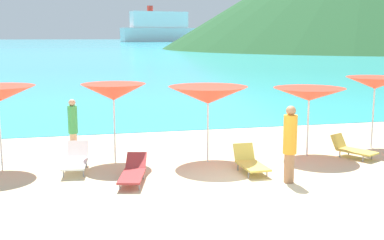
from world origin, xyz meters
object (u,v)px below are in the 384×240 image
object	(u,v)px
lounge_chair_4	(76,160)
umbrella_3	(309,94)
umbrella_4	(375,83)
lounge_chair_1	(352,149)
beachgoer_1	(290,142)
cruise_ship	(159,28)
lounge_chair_3	(133,172)
umbrella_2	(208,95)
lounge_chair_2	(250,162)
umbrella_1	(114,92)
beachgoer_0	(73,125)

from	to	relation	value
lounge_chair_4	umbrella_3	bearing A→B (deg)	7.45
umbrella_4	lounge_chair_1	distance (m)	2.43
umbrella_4	beachgoer_1	xyz separation A→B (m)	(-4.14, -2.91, -1.05)
cruise_ship	lounge_chair_1	bearing A→B (deg)	-109.52
lounge_chair_4	cruise_ship	distance (m)	266.77
lounge_chair_3	cruise_ship	xyz separation A→B (m)	(46.41, 263.73, 7.01)
umbrella_2	umbrella_3	distance (m)	3.06
umbrella_2	umbrella_4	world-z (taller)	umbrella_4
lounge_chair_2	beachgoer_1	size ratio (longest dim) A/B	0.72
umbrella_4	cruise_ship	size ratio (longest dim) A/B	0.05
lounge_chair_3	umbrella_2	bearing A→B (deg)	47.46
umbrella_2	lounge_chair_3	distance (m)	3.19
umbrella_4	beachgoer_1	distance (m)	5.17
umbrella_2	umbrella_3	xyz separation A→B (m)	(3.05, -0.01, -0.06)
umbrella_3	umbrella_4	size ratio (longest dim) A/B	1.02
umbrella_1	lounge_chair_3	distance (m)	2.69
umbrella_2	beachgoer_0	bearing A→B (deg)	153.99
lounge_chair_2	lounge_chair_3	bearing A→B (deg)	-178.63
umbrella_3	cruise_ship	bearing A→B (deg)	81.10
lounge_chair_3	beachgoer_1	distance (m)	3.86
umbrella_3	lounge_chair_2	distance (m)	3.06
lounge_chair_1	lounge_chair_4	xyz separation A→B (m)	(-7.86, 0.39, 0.04)
lounge_chair_1	cruise_ship	distance (m)	265.86
umbrella_4	lounge_chair_1	xyz separation A→B (m)	(-1.29, -0.99, -1.80)
umbrella_2	lounge_chair_3	xyz separation A→B (m)	(-2.29, -1.49, -1.64)
beachgoer_0	umbrella_3	bearing A→B (deg)	-15.45
lounge_chair_3	cruise_ship	distance (m)	267.88
umbrella_3	lounge_chair_2	bearing A→B (deg)	-149.64
umbrella_4	lounge_chair_2	distance (m)	5.38
lounge_chair_2	lounge_chair_4	distance (m)	4.58
lounge_chair_1	lounge_chair_4	bearing A→B (deg)	149.92
umbrella_4	cruise_ship	bearing A→B (deg)	81.61
lounge_chair_3	umbrella_4	bearing A→B (deg)	28.52
umbrella_1	beachgoer_0	size ratio (longest dim) A/B	1.33
umbrella_4	umbrella_3	bearing A→B (deg)	-169.00
beachgoer_0	lounge_chair_1	bearing A→B (deg)	-16.78
lounge_chair_3	beachgoer_1	bearing A→B (deg)	-0.11
umbrella_3	lounge_chair_1	distance (m)	2.02
umbrella_3	lounge_chair_4	xyz separation A→B (m)	(-6.69, -0.12, -1.53)
lounge_chair_1	lounge_chair_3	size ratio (longest dim) A/B	0.77
lounge_chair_1	umbrella_1	bearing A→B (deg)	143.80
umbrella_3	lounge_chair_2	xyz separation A→B (m)	(-2.27, -1.33, -1.56)
lounge_chair_3	lounge_chair_4	bearing A→B (deg)	149.11
umbrella_1	umbrella_4	size ratio (longest dim) A/B	0.98
umbrella_1	umbrella_4	world-z (taller)	umbrella_4
lounge_chair_2	umbrella_2	bearing A→B (deg)	118.84
umbrella_4	lounge_chair_2	bearing A→B (deg)	-159.09
umbrella_2	cruise_ship	distance (m)	265.98
beachgoer_1	lounge_chair_1	bearing A→B (deg)	102.59
lounge_chair_2	beachgoer_0	distance (m)	5.48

